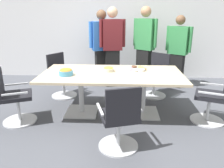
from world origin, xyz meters
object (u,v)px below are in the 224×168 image
conference_table (112,80)px  person_standing_1 (112,46)px  office_chair_0 (155,77)px  person_standing_2 (144,45)px  office_chair_4 (213,99)px  office_chair_1 (62,78)px  person_standing_0 (102,47)px  snack_bowl_chips_orange (66,72)px  office_chair_2 (14,99)px  snack_bowl_chips_yellow (109,69)px  donut_platter (136,69)px  office_chair_3 (120,121)px  person_standing_3 (178,51)px

conference_table → person_standing_1: bearing=92.5°
office_chair_0 → person_standing_1: person_standing_1 is taller
person_standing_1 → person_standing_2: bearing=174.6°
office_chair_4 → person_standing_1: size_ratio=0.49×
office_chair_0 → office_chair_1: bearing=43.1°
office_chair_0 → person_standing_0: size_ratio=0.51×
office_chair_1 → snack_bowl_chips_orange: office_chair_1 is taller
office_chair_2 → snack_bowl_chips_orange: office_chair_2 is taller
person_standing_2 → snack_bowl_chips_yellow: person_standing_2 is taller
snack_bowl_chips_orange → donut_platter: 1.25m
snack_bowl_chips_orange → office_chair_0: bearing=34.4°
person_standing_2 → person_standing_1: bearing=39.3°
office_chair_3 → person_standing_0: size_ratio=0.51×
office_chair_4 → person_standing_0: person_standing_0 is taller
person_standing_1 → person_standing_0: bearing=-38.1°
person_standing_3 → donut_platter: (-1.04, -1.36, -0.10)m
office_chair_1 → donut_platter: bearing=102.6°
conference_table → person_standing_0: bearing=101.1°
person_standing_3 → snack_bowl_chips_orange: size_ratio=7.21×
snack_bowl_chips_orange → snack_bowl_chips_yellow: 0.74m
office_chair_3 → person_standing_2: (0.53, 2.72, 0.58)m
office_chair_1 → donut_platter: (1.55, -0.60, 0.36)m
conference_table → office_chair_0: 1.31m
person_standing_3 → office_chair_4: bearing=129.4°
office_chair_0 → donut_platter: bearing=96.8°
office_chair_0 → snack_bowl_chips_yellow: office_chair_0 is taller
office_chair_1 → office_chair_3: 2.31m
person_standing_3 → conference_table: bearing=80.8°
office_chair_2 → donut_platter: (2.00, 0.66, 0.36)m
office_chair_1 → office_chair_3: bearing=67.2°
snack_bowl_chips_orange → donut_platter: snack_bowl_chips_orange is taller
person_standing_1 → donut_platter: bearing=100.0°
office_chair_1 → donut_platter: size_ratio=2.49×
office_chair_1 → donut_platter: office_chair_1 is taller
office_chair_1 → person_standing_1: bearing=158.3°
conference_table → person_standing_3: 2.17m
office_chair_3 → office_chair_2: bearing=142.3°
snack_bowl_chips_yellow → snack_bowl_chips_orange: bearing=-157.2°
office_chair_2 → person_standing_1: bearing=120.7°
person_standing_2 → donut_platter: bearing=113.6°
person_standing_0 → donut_platter: 1.66m
office_chair_0 → office_chair_4: same height
person_standing_0 → office_chair_0: bearing=128.1°
office_chair_1 → person_standing_2: (1.81, 0.80, 0.58)m
person_standing_1 → conference_table: bearing=82.1°
conference_table → person_standing_3: person_standing_3 is taller
office_chair_0 → snack_bowl_chips_orange: office_chair_0 is taller
office_chair_4 → office_chair_3: bearing=140.1°
person_standing_3 → donut_platter: size_ratio=4.60×
office_chair_0 → office_chair_1: 2.02m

